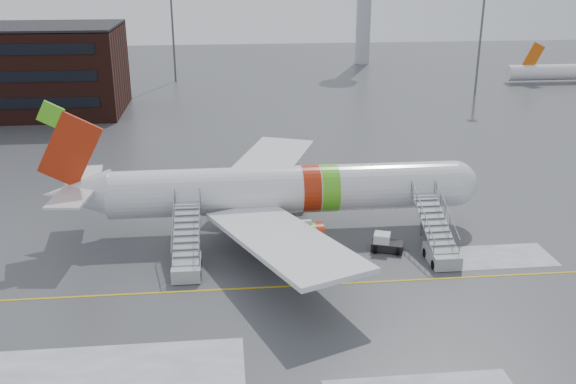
{
  "coord_description": "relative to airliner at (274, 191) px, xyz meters",
  "views": [
    {
      "loc": [
        0.32,
        -39.6,
        21.07
      ],
      "look_at": [
        5.12,
        6.79,
        4.0
      ],
      "focal_mm": 40.0,
      "sensor_mm": 36.0,
      "label": 1
    }
  ],
  "objects": [
    {
      "name": "airliner",
      "position": [
        0.0,
        0.0,
        0.0
      ],
      "size": [
        35.03,
        32.97,
        11.18
      ],
      "color": "white",
      "rests_on": "ground"
    },
    {
      "name": "light_mast_far_n",
      "position": [
        -12.17,
        69.21,
        10.42
      ],
      "size": [
        1.2,
        1.2,
        24.25
      ],
      "color": "#595B60",
      "rests_on": "ground"
    },
    {
      "name": "light_mast_far_ne",
      "position": [
        37.83,
        53.21,
        10.42
      ],
      "size": [
        1.2,
        1.2,
        24.25
      ],
      "color": "#595B60",
      "rests_on": "ground"
    },
    {
      "name": "airstair_aft",
      "position": [
        -6.78,
        -6.54,
        -2.35
      ],
      "size": [
        2.05,
        7.7,
        3.48
      ],
      "color": "#AAADB1",
      "rests_on": "ground"
    },
    {
      "name": "airstair_fwd",
      "position": [
        11.75,
        -6.54,
        -2.35
      ],
      "size": [
        2.05,
        7.7,
        3.48
      ],
      "color": "#A2A4A9",
      "rests_on": "ground"
    },
    {
      "name": "ground",
      "position": [
        -4.17,
        -8.79,
        -3.42
      ],
      "size": [
        260.0,
        260.0,
        0.0
      ],
      "primitive_type": "plane",
      "color": "#494C4F",
      "rests_on": "ground"
    },
    {
      "name": "pushback_tug",
      "position": [
        8.13,
        -4.85,
        -2.82
      ],
      "size": [
        2.68,
        2.34,
        1.36
      ],
      "color": "black",
      "rests_on": "ground"
    }
  ]
}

